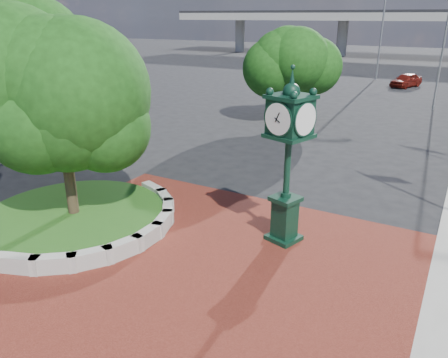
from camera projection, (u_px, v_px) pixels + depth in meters
ground at (197, 259)px, 12.78m from camera, size 200.00×200.00×0.00m
plaza at (177, 276)px, 11.96m from camera, size 12.00×12.00×0.04m
planter_wall at (126, 230)px, 13.93m from camera, size 2.96×6.77×0.54m
grass_bed at (75, 217)px, 15.01m from camera, size 6.10×6.10×0.40m
overpass at (439, 16)px, 67.66m from camera, size 90.00×12.00×7.50m
tree_planter at (61, 116)px, 13.77m from camera, size 5.20×5.20×6.33m
tree_northwest at (27, 71)px, 21.38m from camera, size 5.60×5.60×6.93m
tree_street at (295, 73)px, 28.16m from camera, size 4.40×4.40×5.45m
post_clock at (288, 152)px, 12.83m from camera, size 1.34×1.34×5.35m
parked_car at (406, 80)px, 43.21m from camera, size 2.92×4.30×1.36m
street_lamp_near at (447, 40)px, 31.36m from camera, size 1.83×0.85×8.55m
street_lamp_far at (385, 22)px, 47.20m from camera, size 2.22×0.97×10.25m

